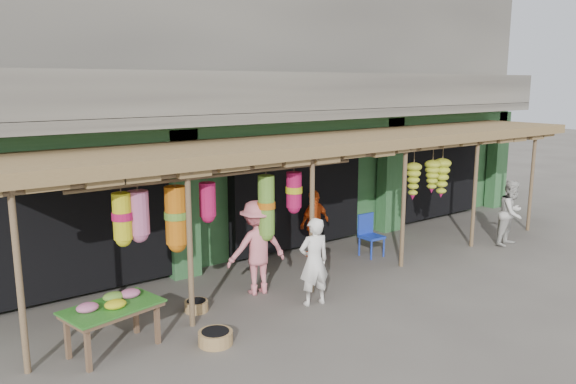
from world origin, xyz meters
TOP-DOWN VIEW (x-y plane):
  - ground at (0.00, 0.00)m, footprint 80.00×80.00m
  - building at (-0.00, 4.87)m, footprint 16.40×6.80m
  - awning at (-0.14, 0.80)m, footprint 14.00×2.70m
  - flower_table at (-5.31, -0.26)m, footprint 1.50×1.06m
  - blue_chair at (1.00, 0.78)m, footprint 0.46×0.47m
  - basket_left at (-4.99, 1.00)m, footprint 0.61×0.61m
  - basket_mid at (-4.03, -1.00)m, footprint 0.66×0.66m
  - basket_right at (-3.67, 0.29)m, footprint 0.53×0.53m
  - person_front at (-1.84, -0.68)m, footprint 0.64×0.48m
  - person_right at (4.34, -0.69)m, footprint 0.84×0.68m
  - person_vendor at (0.00, 1.53)m, footprint 0.94×0.50m
  - person_shopper at (-2.34, 0.39)m, footprint 1.24×0.85m

SIDE VIEW (x-z plane):
  - ground at x=0.00m, z-range 0.00..0.00m
  - basket_right at x=-3.67m, z-range 0.00..0.19m
  - basket_mid at x=-4.03m, z-range 0.00..0.20m
  - basket_left at x=-4.99m, z-range 0.00..0.21m
  - blue_chair at x=1.00m, z-range 0.06..1.01m
  - flower_table at x=-5.31m, z-range 0.25..1.07m
  - person_vendor at x=0.00m, z-range 0.00..1.52m
  - person_front at x=-1.84m, z-range 0.00..1.58m
  - person_right at x=4.34m, z-range 0.00..1.60m
  - person_shopper at x=-2.34m, z-range 0.00..1.77m
  - awning at x=-0.14m, z-range 1.17..3.96m
  - building at x=0.00m, z-range -0.13..6.87m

